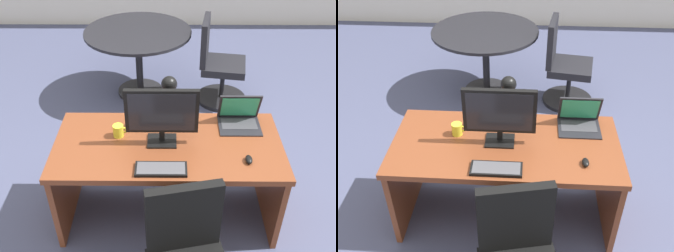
{
  "view_description": "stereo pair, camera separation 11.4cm",
  "coord_description": "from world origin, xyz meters",
  "views": [
    {
      "loc": [
        0.01,
        -2.06,
        2.38
      ],
      "look_at": [
        0.0,
        0.04,
        0.84
      ],
      "focal_mm": 41.08,
      "sensor_mm": 36.0,
      "label": 1
    },
    {
      "loc": [
        0.13,
        -2.06,
        2.38
      ],
      "look_at": [
        0.0,
        0.04,
        0.84
      ],
      "focal_mm": 41.08,
      "sensor_mm": 36.0,
      "label": 2
    }
  ],
  "objects": [
    {
      "name": "mouse",
      "position": [
        0.52,
        -0.19,
        0.74
      ],
      "size": [
        0.05,
        0.08,
        0.04
      ],
      "color": "black",
      "rests_on": "desk"
    },
    {
      "name": "monitor",
      "position": [
        -0.04,
        0.02,
        0.96
      ],
      "size": [
        0.49,
        0.16,
        0.41
      ],
      "color": "black",
      "rests_on": "desk"
    },
    {
      "name": "ground",
      "position": [
        0.0,
        1.5,
        0.0
      ],
      "size": [
        12.0,
        12.0,
        0.0
      ],
      "primitive_type": "plane",
      "color": "#474C6B"
    },
    {
      "name": "laptop",
      "position": [
        0.52,
        0.25,
        0.79
      ],
      "size": [
        0.3,
        0.25,
        0.23
      ],
      "color": "black",
      "rests_on": "desk"
    },
    {
      "name": "meeting_table",
      "position": [
        -0.34,
        1.87,
        0.58
      ],
      "size": [
        1.16,
        1.16,
        0.77
      ],
      "color": "black",
      "rests_on": "ground"
    },
    {
      "name": "desk",
      "position": [
        0.0,
        0.04,
        0.52
      ],
      "size": [
        1.57,
        0.74,
        0.72
      ],
      "color": "brown",
      "rests_on": "ground"
    },
    {
      "name": "meeting_chair_near",
      "position": [
        0.54,
        1.73,
        0.39
      ],
      "size": [
        0.56,
        0.56,
        0.95
      ],
      "color": "black",
      "rests_on": "ground"
    },
    {
      "name": "keyboard",
      "position": [
        -0.04,
        -0.27,
        0.73
      ],
      "size": [
        0.33,
        0.13,
        0.02
      ],
      "color": "black",
      "rests_on": "desk"
    },
    {
      "name": "desk_lamp",
      "position": [
        0.01,
        0.21,
        1.02
      ],
      "size": [
        0.12,
        0.14,
        0.4
      ],
      "color": "black",
      "rests_on": "desk"
    },
    {
      "name": "coffee_mug",
      "position": [
        -0.35,
        0.08,
        0.77
      ],
      "size": [
        0.1,
        0.07,
        0.09
      ],
      "color": "yellow",
      "rests_on": "desk"
    }
  ]
}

